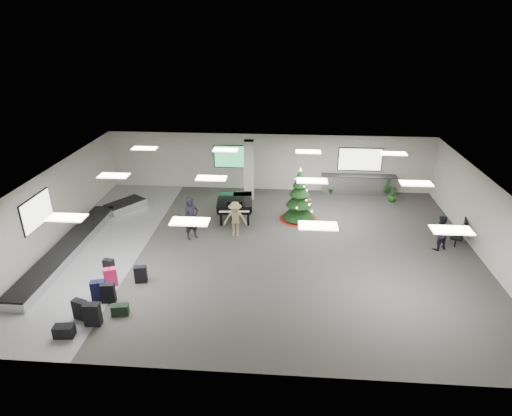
# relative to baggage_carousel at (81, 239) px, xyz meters

# --- Properties ---
(ground) EXTENTS (18.00, 18.00, 0.00)m
(ground) POSITION_rel_baggage_carousel_xyz_m (7.84, 0.08, -0.21)
(ground) COLOR #383533
(ground) RESTS_ON ground
(room_envelope) EXTENTS (18.02, 14.02, 3.21)m
(room_envelope) POSITION_rel_baggage_carousel_xyz_m (7.46, 0.75, 2.12)
(room_envelope) COLOR #B5B1A5
(room_envelope) RESTS_ON ground
(baggage_carousel) EXTENTS (2.28, 9.71, 0.43)m
(baggage_carousel) POSITION_rel_baggage_carousel_xyz_m (0.00, 0.00, 0.00)
(baggage_carousel) COLOR silver
(baggage_carousel) RESTS_ON ground
(service_counter) EXTENTS (4.05, 0.65, 1.08)m
(service_counter) POSITION_rel_baggage_carousel_xyz_m (12.84, 6.73, 0.33)
(service_counter) COLOR silver
(service_counter) RESTS_ON ground
(suitcase_0) EXTENTS (0.52, 0.31, 0.81)m
(suitcase_0) POSITION_rel_baggage_carousel_xyz_m (2.82, -5.22, 0.18)
(suitcase_0) COLOR black
(suitcase_0) RESTS_ON ground
(suitcase_1) EXTENTS (0.50, 0.31, 0.75)m
(suitcase_1) POSITION_rel_baggage_carousel_xyz_m (2.85, -4.02, 0.15)
(suitcase_1) COLOR black
(suitcase_1) RESTS_ON ground
(pink_suitcase) EXTENTS (0.52, 0.40, 0.73)m
(pink_suitcase) POSITION_rel_baggage_carousel_xyz_m (2.55, -3.04, 0.14)
(pink_suitcase) COLOR #D71C50
(pink_suitcase) RESTS_ON ground
(suitcase_3) EXTENTS (0.48, 0.31, 0.68)m
(suitcase_3) POSITION_rel_baggage_carousel_xyz_m (3.57, -2.75, 0.12)
(suitcase_3) COLOR black
(suitcase_3) RESTS_ON ground
(navy_suitcase) EXTENTS (0.54, 0.40, 0.76)m
(navy_suitcase) POSITION_rel_baggage_carousel_xyz_m (2.46, -3.91, 0.16)
(navy_suitcase) COLOR black
(navy_suitcase) RESTS_ON ground
(suitcase_5) EXTENTS (0.52, 0.39, 0.72)m
(suitcase_5) POSITION_rel_baggage_carousel_xyz_m (2.29, -4.95, 0.14)
(suitcase_5) COLOR black
(suitcase_5) RESTS_ON ground
(green_duffel) EXTENTS (0.59, 0.37, 0.38)m
(green_duffel) POSITION_rel_baggage_carousel_xyz_m (3.48, -4.65, -0.03)
(green_duffel) COLOR black
(green_duffel) RESTS_ON ground
(suitcase_8) EXTENTS (0.42, 0.28, 0.60)m
(suitcase_8) POSITION_rel_baggage_carousel_xyz_m (2.15, -2.21, 0.08)
(suitcase_8) COLOR black
(suitcase_8) RESTS_ON ground
(black_duffel) EXTENTS (0.64, 0.40, 0.42)m
(black_duffel) POSITION_rel_baggage_carousel_xyz_m (2.16, -5.83, -0.01)
(black_duffel) COLOR black
(black_duffel) RESTS_ON ground
(christmas_tree) EXTENTS (1.86, 1.86, 2.65)m
(christmas_tree) POSITION_rel_baggage_carousel_xyz_m (9.47, 3.18, 0.70)
(christmas_tree) COLOR maroon
(christmas_tree) RESTS_ON ground
(grand_piano) EXTENTS (1.82, 2.25, 1.21)m
(grand_piano) POSITION_rel_baggage_carousel_xyz_m (6.40, 2.91, 0.65)
(grand_piano) COLOR black
(grand_piano) RESTS_ON ground
(bench) EXTENTS (1.02, 1.54, 0.93)m
(bench) POSITION_rel_baggage_carousel_xyz_m (16.44, 1.40, 0.31)
(bench) COLOR black
(bench) RESTS_ON ground
(traveler_a) EXTENTS (0.84, 0.82, 1.94)m
(traveler_a) POSITION_rel_baggage_carousel_xyz_m (4.74, 0.84, 0.76)
(traveler_a) COLOR black
(traveler_a) RESTS_ON ground
(traveler_b) EXTENTS (1.08, 0.65, 1.63)m
(traveler_b) POSITION_rel_baggage_carousel_xyz_m (6.62, 1.24, 0.60)
(traveler_b) COLOR #877B53
(traveler_b) RESTS_ON ground
(traveler_bench) EXTENTS (0.92, 0.85, 1.54)m
(traveler_bench) POSITION_rel_baggage_carousel_xyz_m (15.30, 0.62, 0.55)
(traveler_bench) COLOR black
(traveler_bench) RESTS_ON ground
(potted_plant_left) EXTENTS (0.58, 0.59, 0.84)m
(potted_plant_left) POSITION_rel_baggage_carousel_xyz_m (11.34, 6.58, 0.20)
(potted_plant_left) COLOR #123912
(potted_plant_left) RESTS_ON ground
(potted_plant_right) EXTENTS (0.68, 0.68, 0.87)m
(potted_plant_right) POSITION_rel_baggage_carousel_xyz_m (14.52, 5.76, 0.22)
(potted_plant_right) COLOR #123912
(potted_plant_right) RESTS_ON ground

